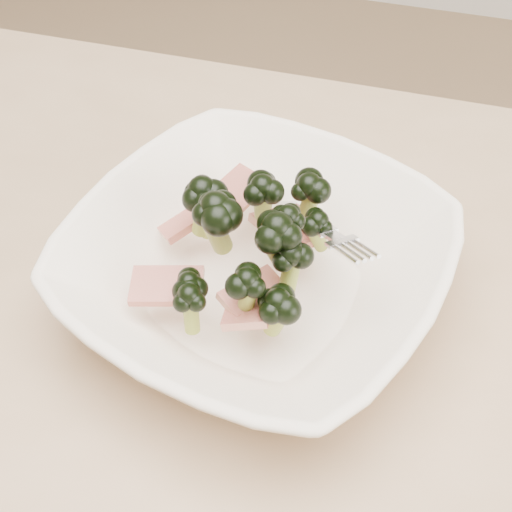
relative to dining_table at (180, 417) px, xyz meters
name	(u,v)px	position (x,y,z in m)	size (l,w,h in m)	color
dining_table	(180,417)	(0.00, 0.00, 0.00)	(1.20, 0.80, 0.75)	tan
broccoli_dish	(256,264)	(0.05, 0.07, 0.14)	(0.36, 0.36, 0.12)	white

